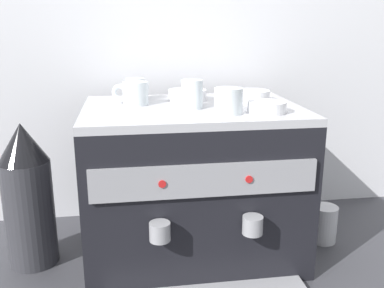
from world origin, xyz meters
name	(u,v)px	position (x,y,z in m)	size (l,w,h in m)	color
ground_plane	(192,249)	(0.00, 0.00, 0.00)	(4.00, 4.00, 0.00)	#38383D
tiled_backsplash_wall	(178,62)	(0.00, 0.34, 0.59)	(2.80, 0.03, 1.19)	silver
espresso_machine	(192,182)	(0.00, 0.00, 0.24)	(0.66, 0.58, 0.49)	black
ceramic_cup_0	(228,101)	(0.08, -0.12, 0.53)	(0.08, 0.12, 0.07)	silver
ceramic_cup_1	(136,89)	(-0.17, 0.14, 0.53)	(0.08, 0.09, 0.07)	silver
ceramic_cup_2	(134,93)	(-0.17, 0.05, 0.53)	(0.12, 0.08, 0.07)	silver
ceramic_cup_3	(192,94)	(-0.01, -0.03, 0.53)	(0.06, 0.11, 0.08)	silver
ceramic_bowl_0	(252,96)	(0.21, 0.07, 0.51)	(0.11, 0.11, 0.03)	white
ceramic_bowl_1	(187,95)	(0.00, 0.10, 0.51)	(0.12, 0.12, 0.04)	white
ceramic_bowl_2	(267,107)	(0.20, -0.13, 0.50)	(0.11, 0.11, 0.03)	white
coffee_grinder	(28,195)	(-0.51, 0.00, 0.23)	(0.15, 0.15, 0.45)	#333338
milk_pitcher	(324,224)	(0.46, -0.01, 0.06)	(0.09, 0.09, 0.13)	#B7B7BC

